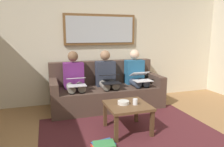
# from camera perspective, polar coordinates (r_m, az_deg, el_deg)

# --- Properties ---
(wall_rear) EXTENTS (6.00, 0.12, 2.60)m
(wall_rear) POSITION_cam_1_polar(r_m,az_deg,el_deg) (4.60, -3.46, 8.73)
(wall_rear) COLOR beige
(wall_rear) RESTS_ON ground_plane
(area_rug) EXTENTS (2.60, 1.80, 0.01)m
(area_rug) POSITION_cam_1_polar(r_m,az_deg,el_deg) (3.27, 4.71, -15.64)
(area_rug) COLOR #4C1E23
(area_rug) RESTS_ON ground_plane
(couch) EXTENTS (2.20, 0.90, 0.90)m
(couch) POSITION_cam_1_polar(r_m,az_deg,el_deg) (4.29, -1.71, -4.78)
(couch) COLOR #4C382D
(couch) RESTS_ON ground_plane
(framed_mirror) EXTENTS (1.54, 0.05, 0.64)m
(framed_mirror) POSITION_cam_1_polar(r_m,az_deg,el_deg) (4.51, -3.19, 11.87)
(framed_mirror) COLOR brown
(coffee_table) EXTENTS (0.62, 0.62, 0.43)m
(coffee_table) POSITION_cam_1_polar(r_m,az_deg,el_deg) (3.17, 4.25, -9.44)
(coffee_table) COLOR brown
(coffee_table) RESTS_ON ground_plane
(cup) EXTENTS (0.07, 0.07, 0.09)m
(cup) POSITION_cam_1_polar(r_m,az_deg,el_deg) (3.13, 6.35, -7.68)
(cup) COLOR silver
(cup) RESTS_ON coffee_table
(bowl) EXTENTS (0.17, 0.17, 0.05)m
(bowl) POSITION_cam_1_polar(r_m,az_deg,el_deg) (3.14, 3.12, -7.92)
(bowl) COLOR beige
(bowl) RESTS_ON coffee_table
(person_left) EXTENTS (0.38, 0.58, 1.14)m
(person_left) POSITION_cam_1_polar(r_m,az_deg,el_deg) (4.37, 6.61, -0.54)
(person_left) COLOR #235B84
(person_left) RESTS_ON couch
(laptop_white) EXTENTS (0.35, 0.37, 0.17)m
(laptop_white) POSITION_cam_1_polar(r_m,az_deg,el_deg) (4.17, 7.91, -0.89)
(laptop_white) COLOR white
(person_middle) EXTENTS (0.38, 0.58, 1.14)m
(person_middle) POSITION_cam_1_polar(r_m,az_deg,el_deg) (4.16, -1.47, -1.07)
(person_middle) COLOR #2D3342
(person_middle) RESTS_ON couch
(laptop_black) EXTENTS (0.34, 0.38, 0.16)m
(laptop_black) POSITION_cam_1_polar(r_m,az_deg,el_deg) (3.92, -0.48, -1.37)
(laptop_black) COLOR black
(person_right) EXTENTS (0.38, 0.58, 1.14)m
(person_right) POSITION_cam_1_polar(r_m,az_deg,el_deg) (4.03, -10.24, -1.61)
(person_right) COLOR #66236B
(person_right) RESTS_ON couch
(laptop_silver) EXTENTS (0.32, 0.32, 0.14)m
(laptop_silver) POSITION_cam_1_polar(r_m,az_deg,el_deg) (3.78, -9.74, -2.14)
(laptop_silver) COLOR silver
(magazine_stack) EXTENTS (0.32, 0.26, 0.05)m
(magazine_stack) POSITION_cam_1_polar(r_m,az_deg,el_deg) (2.89, -2.35, -18.83)
(magazine_stack) COLOR red
(magazine_stack) RESTS_ON ground_plane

